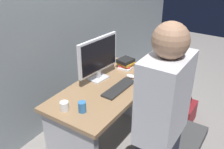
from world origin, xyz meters
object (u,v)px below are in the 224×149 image
person_at_desk (160,135)px  mouse (131,76)px  cup_near_keyboard (82,107)px  cup_by_monitor (64,106)px  monitor (98,57)px  handbag (187,114)px  book_stack (126,63)px  office_chair (171,136)px  keyboard (119,88)px  desk (108,106)px

person_at_desk → mouse: person_at_desk is taller
cup_near_keyboard → cup_by_monitor: cup_near_keyboard is taller
monitor → handbag: (0.76, -0.79, -0.86)m
cup_by_monitor → book_stack: (1.02, -0.02, 0.01)m
book_stack → monitor: bearing=166.3°
person_at_desk → monitor: size_ratio=3.04×
office_chair → book_stack: 0.97m
person_at_desk → cup_by_monitor: bearing=92.6°
office_chair → cup_near_keyboard: size_ratio=9.84×
office_chair → keyboard: size_ratio=2.19×
person_at_desk → cup_by_monitor: (-0.04, 0.86, -0.06)m
monitor → cup_near_keyboard: (-0.55, -0.22, -0.21)m
mouse → cup_near_keyboard: (-0.76, 0.04, 0.03)m
cup_by_monitor → cup_near_keyboard: bearing=-65.9°
person_at_desk → handbag: person_at_desk is taller
cup_near_keyboard → handbag: size_ratio=0.25×
cup_near_keyboard → cup_by_monitor: bearing=114.1°
person_at_desk → mouse: size_ratio=16.39×
keyboard → handbag: 1.14m
office_chair → keyboard: office_chair is taller
desk → cup_near_keyboard: size_ratio=13.86×
keyboard → book_stack: size_ratio=1.96×
office_chair → cup_by_monitor: office_chair is taller
keyboard → cup_by_monitor: (-0.55, 0.21, 0.03)m
desk → book_stack: size_ratio=6.03×
keyboard → handbag: bearing=-29.5°
monitor → book_stack: bearing=-13.7°
desk → cup_near_keyboard: cup_near_keyboard is taller
cup_near_keyboard → desk: bearing=6.6°
desk → cup_near_keyboard: bearing=-173.4°
monitor → book_stack: (0.40, -0.10, -0.21)m
cup_near_keyboard → book_stack: (0.95, 0.12, 0.00)m
desk → handbag: 1.11m
desk → book_stack: bearing=8.2°
cup_near_keyboard → book_stack: bearing=7.4°
book_stack → person_at_desk: bearing=-139.4°
desk → monitor: size_ratio=2.45×
desk → office_chair: size_ratio=1.41×
cup_by_monitor → monitor: bearing=7.3°
mouse → handbag: 0.98m
keyboard → mouse: size_ratio=4.30×
person_at_desk → monitor: (0.57, 0.94, 0.16)m
person_at_desk → monitor: person_at_desk is taller
mouse → office_chair: bearing=-115.1°
keyboard → desk: bearing=101.3°
person_at_desk → mouse: 1.04m
person_at_desk → book_stack: size_ratio=7.47×
desk → office_chair: 0.70m
office_chair → keyboard: 0.66m
monitor → book_stack: 0.46m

